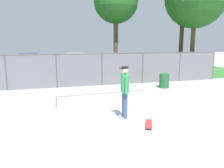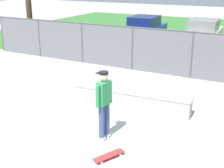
{
  "view_description": "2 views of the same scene",
  "coord_description": "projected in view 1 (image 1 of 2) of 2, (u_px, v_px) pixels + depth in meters",
  "views": [
    {
      "loc": [
        -1.71,
        -7.57,
        2.66
      ],
      "look_at": [
        0.83,
        1.48,
        0.86
      ],
      "focal_mm": 35.87,
      "sensor_mm": 36.0,
      "label": 1
    },
    {
      "loc": [
        4.25,
        -6.92,
        4.02
      ],
      "look_at": [
        0.05,
        1.01,
        0.92
      ],
      "focal_mm": 49.8,
      "sensor_mm": 36.0,
      "label": 2
    }
  ],
  "objects": [
    {
      "name": "ground_plane",
      "position": [
        101.0,
        116.0,
        8.11
      ],
      "size": [
        80.0,
        80.0,
        0.0
      ],
      "primitive_type": "plane",
      "color": "#9E9E99"
    },
    {
      "name": "grass_strip",
      "position": [
        67.0,
        67.0,
        23.12
      ],
      "size": [
        30.72,
        20.0,
        0.02
      ],
      "primitive_type": "cube",
      "color": "#336B2D",
      "rests_on": "ground"
    },
    {
      "name": "concrete_ledge",
      "position": [
        102.0,
        97.0,
        9.66
      ],
      "size": [
        3.95,
        0.74,
        0.59
      ],
      "color": "#A8A59E",
      "rests_on": "ground"
    },
    {
      "name": "skateboarder",
      "position": [
        125.0,
        90.0,
        7.52
      ],
      "size": [
        0.34,
        0.59,
        1.84
      ],
      "color": "beige",
      "rests_on": "ground"
    },
    {
      "name": "skateboard",
      "position": [
        149.0,
        124.0,
        7.12
      ],
      "size": [
        0.52,
        0.81,
        0.09
      ],
      "color": "red",
      "rests_on": "ground"
    },
    {
      "name": "chainlink_fence",
      "position": [
        80.0,
        69.0,
        13.18
      ],
      "size": [
        18.79,
        0.07,
        1.97
      ],
      "color": "#4C4C51",
      "rests_on": "ground"
    },
    {
      "name": "tree_near_right",
      "position": [
        116.0,
        2.0,
        15.35
      ],
      "size": [
        3.06,
        3.06,
        6.91
      ],
      "color": "brown",
      "rests_on": "ground"
    },
    {
      "name": "car_blue",
      "position": [
        29.0,
        64.0,
        18.29
      ],
      "size": [
        2.16,
        4.28,
        1.66
      ],
      "color": "#233D9E",
      "rests_on": "ground"
    },
    {
      "name": "car_white",
      "position": [
        74.0,
        63.0,
        19.43
      ],
      "size": [
        2.16,
        4.28,
        1.66
      ],
      "color": "silver",
      "rests_on": "ground"
    },
    {
      "name": "car_yellow",
      "position": [
        112.0,
        62.0,
        20.14
      ],
      "size": [
        2.16,
        4.28,
        1.66
      ],
      "color": "gold",
      "rests_on": "ground"
    },
    {
      "name": "trash_bin",
      "position": [
        164.0,
        81.0,
        12.92
      ],
      "size": [
        0.56,
        0.56,
        0.83
      ],
      "primitive_type": "cylinder",
      "color": "#1E592D",
      "rests_on": "ground"
    }
  ]
}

